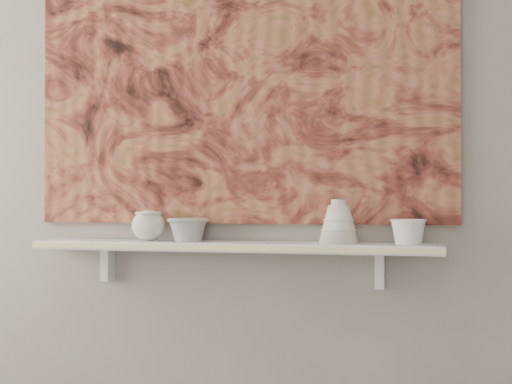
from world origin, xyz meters
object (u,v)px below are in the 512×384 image
(shelf, at_px, (232,246))
(bowl_white, at_px, (408,232))
(painting, at_px, (238,67))
(cup_cream, at_px, (149,225))
(bell_vessel, at_px, (339,221))
(bowl_grey, at_px, (188,229))

(shelf, height_order, bowl_white, bowl_white)
(painting, xyz_separation_m, bowl_white, (0.58, -0.08, -0.57))
(cup_cream, relative_size, bowl_white, 1.03)
(painting, bearing_deg, bowl_white, -7.84)
(painting, xyz_separation_m, cup_cream, (-0.30, -0.08, -0.56))
(painting, distance_m, bowl_white, 0.82)
(bell_vessel, bearing_deg, bowl_white, 0.00)
(shelf, bearing_deg, bowl_white, 0.00)
(cup_cream, distance_m, bell_vessel, 0.67)
(shelf, distance_m, bell_vessel, 0.37)
(bowl_white, bearing_deg, shelf, 180.00)
(shelf, xyz_separation_m, bell_vessel, (0.36, 0.00, 0.09))
(painting, distance_m, bell_vessel, 0.65)
(painting, relative_size, cup_cream, 12.82)
(painting, bearing_deg, bell_vessel, -12.52)
(bowl_white, bearing_deg, bowl_grey, 180.00)
(cup_cream, xyz_separation_m, bell_vessel, (0.67, 0.00, 0.02))
(bowl_white, bearing_deg, bell_vessel, 180.00)
(painting, relative_size, bell_vessel, 10.34)
(cup_cream, bearing_deg, shelf, 0.00)
(bowl_grey, relative_size, cup_cream, 1.24)
(cup_cream, bearing_deg, bell_vessel, 0.00)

